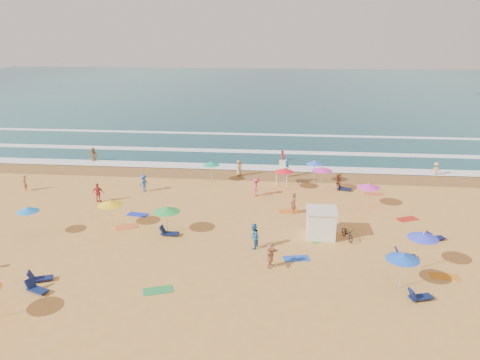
# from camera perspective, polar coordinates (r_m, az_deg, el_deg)

# --- Properties ---
(ground) EXTENTS (220.00, 220.00, 0.00)m
(ground) POSITION_cam_1_polar(r_m,az_deg,el_deg) (37.18, -0.04, -5.05)
(ground) COLOR gold
(ground) RESTS_ON ground
(ocean) EXTENTS (220.00, 140.00, 0.18)m
(ocean) POSITION_cam_1_polar(r_m,az_deg,el_deg) (119.02, 4.11, 10.80)
(ocean) COLOR #0C4756
(ocean) RESTS_ON ground
(wet_sand) EXTENTS (220.00, 220.00, 0.00)m
(wet_sand) POSITION_cam_1_polar(r_m,az_deg,el_deg) (48.89, 1.44, 0.63)
(wet_sand) COLOR olive
(wet_sand) RESTS_ON ground
(surf_foam) EXTENTS (200.00, 18.70, 0.05)m
(surf_foam) POSITION_cam_1_polar(r_m,az_deg,el_deg) (57.34, 2.11, 3.31)
(surf_foam) COLOR white
(surf_foam) RESTS_ON ground
(cabana) EXTENTS (2.00, 2.00, 2.00)m
(cabana) POSITION_cam_1_polar(r_m,az_deg,el_deg) (34.69, 9.84, -5.28)
(cabana) COLOR silver
(cabana) RESTS_ON ground
(cabana_roof) EXTENTS (2.20, 2.20, 0.12)m
(cabana_roof) POSITION_cam_1_polar(r_m,az_deg,el_deg) (34.29, 9.93, -3.65)
(cabana_roof) COLOR silver
(cabana_roof) RESTS_ON cabana
(bicycle) EXTENTS (1.13, 1.90, 0.94)m
(bicycle) POSITION_cam_1_polar(r_m,az_deg,el_deg) (34.82, 12.96, -6.34)
(bicycle) COLOR black
(bicycle) RESTS_ON ground
(lifeguard_stand) EXTENTS (1.20, 1.20, 2.10)m
(lifeguard_stand) POSITION_cam_1_polar(r_m,az_deg,el_deg) (45.70, 5.14, 0.70)
(lifeguard_stand) COLOR white
(lifeguard_stand) RESTS_ON ground
(beach_umbrellas) EXTENTS (63.46, 26.59, 0.73)m
(beach_umbrellas) POSITION_cam_1_polar(r_m,az_deg,el_deg) (36.28, 2.49, -2.21)
(beach_umbrellas) COLOR yellow
(beach_umbrellas) RESTS_ON ground
(loungers) EXTENTS (34.26, 21.12, 0.34)m
(loungers) POSITION_cam_1_polar(r_m,az_deg,el_deg) (33.85, 8.29, -7.33)
(loungers) COLOR #0F184D
(loungers) RESTS_ON ground
(towels) EXTENTS (43.69, 21.40, 0.03)m
(towels) POSITION_cam_1_polar(r_m,az_deg,el_deg) (34.49, 0.08, -6.92)
(towels) COLOR red
(towels) RESTS_ON ground
(beachgoers) EXTENTS (40.64, 29.50, 2.15)m
(beachgoers) POSITION_cam_1_polar(r_m,az_deg,el_deg) (41.70, -1.62, -1.29)
(beachgoers) COLOR #A36F4B
(beachgoers) RESTS_ON ground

